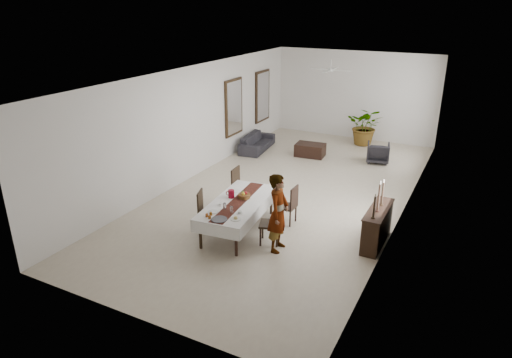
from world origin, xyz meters
name	(u,v)px	position (x,y,z in m)	size (l,w,h in m)	color
floor	(289,192)	(0.00, 0.00, 0.00)	(6.00, 12.00, 0.00)	beige
ceiling	(292,73)	(0.00, 0.00, 3.20)	(6.00, 12.00, 0.02)	silver
wall_back	(355,95)	(0.00, 6.00, 1.60)	(6.00, 0.02, 3.20)	white
wall_front	(133,233)	(0.00, -6.00, 1.60)	(6.00, 0.02, 3.20)	white
wall_left	(194,122)	(-3.00, 0.00, 1.60)	(0.02, 12.00, 3.20)	white
wall_right	(409,152)	(3.00, 0.00, 1.60)	(0.02, 12.00, 3.20)	white
dining_table_top	(238,203)	(-0.14, -2.53, 0.67)	(0.93, 2.22, 0.05)	black
table_leg_fl	(200,235)	(-0.44, -3.62, 0.32)	(0.06, 0.06, 0.65)	black
table_leg_fr	(236,242)	(0.37, -3.54, 0.32)	(0.06, 0.06, 0.65)	black
table_leg_bl	(240,197)	(-0.65, -1.52, 0.32)	(0.06, 0.06, 0.65)	black
table_leg_br	(271,202)	(0.16, -1.44, 0.32)	(0.06, 0.06, 0.65)	black
tablecloth_top	(238,202)	(-0.14, -2.53, 0.70)	(1.09, 2.39, 0.01)	white
tablecloth_drape_left	(216,203)	(-0.68, -2.59, 0.57)	(0.01, 2.39, 0.28)	white
tablecloth_drape_right	(261,211)	(0.40, -2.47, 0.57)	(0.01, 2.39, 0.28)	silver
tablecloth_drape_near	(215,231)	(-0.02, -3.72, 0.57)	(1.09, 0.01, 0.28)	white
tablecloth_drape_far	(258,188)	(-0.26, -1.35, 0.57)	(1.09, 0.01, 0.28)	white
table_runner	(238,201)	(-0.14, -2.53, 0.71)	(0.32, 2.32, 0.00)	#552218
red_pitcher	(231,194)	(-0.38, -2.42, 0.80)	(0.14, 0.14, 0.19)	maroon
pitcher_handle	(228,193)	(-0.46, -2.42, 0.80)	(0.11, 0.11, 0.02)	maroon
wine_glass_near	(232,210)	(0.03, -3.12, 0.78)	(0.06, 0.06, 0.16)	silver
wine_glass_mid	(225,207)	(-0.18, -3.05, 0.78)	(0.06, 0.06, 0.16)	silver
teacup_right	(240,212)	(0.19, -3.06, 0.73)	(0.08, 0.08, 0.06)	silver
saucer_right	(240,213)	(0.19, -3.06, 0.71)	(0.14, 0.14, 0.01)	white
teacup_left	(221,204)	(-0.38, -2.88, 0.73)	(0.08, 0.08, 0.06)	white
saucer_left	(221,205)	(-0.38, -2.88, 0.71)	(0.14, 0.14, 0.01)	white
plate_near_right	(236,219)	(0.25, -3.33, 0.71)	(0.22, 0.22, 0.01)	white
bread_near_right	(236,218)	(0.25, -3.33, 0.74)	(0.08, 0.08, 0.08)	#DEBF6C
plate_near_left	(213,212)	(-0.34, -3.25, 0.71)	(0.22, 0.22, 0.01)	silver
plate_far_left	(235,191)	(-0.49, -2.05, 0.71)	(0.22, 0.22, 0.01)	white
serving_tray	(219,219)	(-0.04, -3.50, 0.71)	(0.33, 0.33, 0.02)	#3B3B40
jam_jar_a	(210,217)	(-0.24, -3.55, 0.74)	(0.06, 0.06, 0.07)	brown
jam_jar_b	(207,215)	(-0.34, -3.50, 0.74)	(0.06, 0.06, 0.07)	#934415
jam_jar_c	(211,214)	(-0.30, -3.40, 0.74)	(0.06, 0.06, 0.07)	brown
fruit_basket	(244,196)	(-0.12, -2.30, 0.75)	(0.28, 0.28, 0.09)	brown
fruit_red	(246,193)	(-0.09, -2.27, 0.82)	(0.08, 0.08, 0.08)	#A21017
fruit_green	(243,192)	(-0.16, -2.27, 0.82)	(0.07, 0.07, 0.07)	#517122
fruit_yellow	(243,194)	(-0.11, -2.34, 0.82)	(0.08, 0.08, 0.08)	yellow
chair_right_near_seat	(270,224)	(0.74, -2.74, 0.44)	(0.42, 0.42, 0.05)	black
chair_right_near_leg_fl	(277,238)	(0.96, -2.85, 0.21)	(0.04, 0.04, 0.42)	black
chair_right_near_leg_fr	(278,231)	(0.85, -2.52, 0.21)	(0.04, 0.04, 0.42)	black
chair_right_near_leg_bl	(260,237)	(0.63, -2.96, 0.21)	(0.04, 0.04, 0.42)	black
chair_right_near_leg_br	(263,230)	(0.52, -2.63, 0.21)	(0.04, 0.04, 0.42)	black
chair_right_near_back	(279,212)	(0.92, -2.68, 0.73)	(0.42, 0.04, 0.54)	black
chair_right_far_seat	(287,206)	(0.68, -1.70, 0.41)	(0.39, 0.39, 0.04)	black
chair_right_far_leg_fl	(290,219)	(0.84, -1.86, 0.19)	(0.04, 0.04, 0.39)	black
chair_right_far_leg_fr	(296,214)	(0.85, -1.54, 0.19)	(0.04, 0.04, 0.39)	black
chair_right_far_leg_bl	(277,216)	(0.52, -1.85, 0.19)	(0.04, 0.04, 0.39)	black
chair_right_far_leg_br	(283,211)	(0.52, -1.53, 0.19)	(0.04, 0.04, 0.39)	black
chair_right_far_back	(294,197)	(0.86, -1.70, 0.68)	(0.39, 0.04, 0.50)	black
chair_left_near_seat	(209,213)	(-0.72, -2.86, 0.42)	(0.40, 0.40, 0.05)	black
chair_left_near_leg_fl	(204,219)	(-0.93, -2.75, 0.20)	(0.04, 0.04, 0.40)	black
chair_left_near_leg_fr	(200,225)	(-0.83, -3.07, 0.20)	(0.04, 0.04, 0.40)	black
chair_left_near_leg_bl	(218,219)	(-0.62, -2.65, 0.20)	(0.04, 0.04, 0.40)	black
chair_left_near_leg_br	(214,226)	(-0.52, -2.96, 0.20)	(0.04, 0.04, 0.40)	black
chair_left_near_back	(200,202)	(-0.90, -2.92, 0.70)	(0.40, 0.04, 0.51)	black
chair_left_far_seat	(243,191)	(-0.61, -1.46, 0.46)	(0.44, 0.44, 0.05)	black
chair_left_far_leg_fl	(240,196)	(-0.81, -1.29, 0.22)	(0.04, 0.04, 0.44)	black
chair_left_far_leg_fr	(233,202)	(-0.78, -1.65, 0.22)	(0.04, 0.04, 0.44)	black
chair_left_far_leg_bl	(253,198)	(-0.45, -1.26, 0.22)	(0.04, 0.04, 0.44)	black
chair_left_far_leg_br	(247,204)	(-0.42, -1.62, 0.22)	(0.04, 0.04, 0.44)	black
chair_left_far_back	(236,179)	(-0.81, -1.47, 0.76)	(0.44, 0.04, 0.56)	black
woman	(278,213)	(1.01, -2.91, 0.84)	(0.61, 0.40, 1.68)	#93979B
sideboard_body	(377,227)	(2.78, -1.73, 0.40)	(0.35, 1.32, 0.79)	black
sideboard_top	(379,209)	(2.78, -1.73, 0.81)	(0.39, 1.38, 0.03)	black
candlestick_near_base	(373,217)	(2.78, -2.22, 0.83)	(0.09, 0.09, 0.03)	black
candlestick_near_shaft	(374,207)	(2.78, -2.22, 1.07)	(0.04, 0.04, 0.44)	black
candlestick_near_candle	(376,195)	(2.78, -2.22, 1.32)	(0.03, 0.03, 0.07)	beige
candlestick_mid_base	(377,211)	(2.78, -1.86, 0.83)	(0.09, 0.09, 0.03)	black
candlestick_mid_shaft	(379,197)	(2.78, -1.86, 1.13)	(0.04, 0.04, 0.57)	black
candlestick_mid_candle	(380,183)	(2.78, -1.86, 1.46)	(0.03, 0.03, 0.07)	beige
candlestick_far_base	(381,204)	(2.78, -1.51, 0.83)	(0.09, 0.09, 0.03)	black
candlestick_far_shaft	(383,193)	(2.78, -1.51, 1.09)	(0.04, 0.04, 0.49)	black
candlestick_far_candle	(384,181)	(2.78, -1.51, 1.37)	(0.03, 0.03, 0.07)	white
sofa	(257,142)	(-2.50, 2.98, 0.27)	(1.84, 0.72, 0.54)	#2C292F
armchair	(378,153)	(1.56, 3.57, 0.32)	(0.68, 0.70, 0.64)	#252227
coffee_table	(310,150)	(-0.60, 3.17, 0.21)	(0.95, 0.63, 0.42)	black
potted_plant	(366,126)	(0.68, 5.28, 0.69)	(1.24, 1.07, 1.37)	#355823
mirror_frame_near	(234,107)	(-2.96, 2.20, 1.60)	(0.06, 1.05, 1.85)	black
mirror_glass_near	(235,108)	(-2.92, 2.20, 1.60)	(0.01, 0.90, 1.70)	white
mirror_frame_far	(262,96)	(-2.96, 4.30, 1.60)	(0.06, 1.05, 1.85)	black
mirror_glass_far	(263,96)	(-2.92, 4.30, 1.60)	(0.01, 0.90, 1.70)	silver
fan_rod	(331,63)	(0.00, 3.00, 3.10)	(0.04, 0.04, 0.20)	silver
fan_hub	(331,70)	(0.00, 3.00, 2.90)	(0.16, 0.16, 0.08)	white
fan_blade_n	(334,68)	(0.00, 3.35, 2.90)	(0.10, 0.55, 0.01)	white
fan_blade_s	(327,71)	(0.00, 2.65, 2.90)	(0.10, 0.55, 0.01)	silver
fan_blade_e	(342,71)	(0.35, 3.00, 2.90)	(0.55, 0.10, 0.01)	white
fan_blade_w	(320,69)	(-0.35, 3.00, 2.90)	(0.55, 0.10, 0.01)	silver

